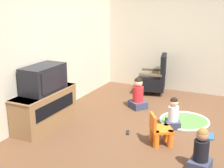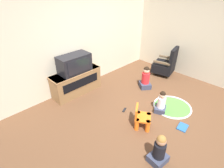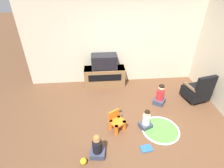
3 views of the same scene
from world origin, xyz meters
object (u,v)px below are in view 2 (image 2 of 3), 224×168
at_px(child_watching_center, 161,103).
at_px(remote_control, 124,110).
at_px(tv_cabinet, 76,82).
at_px(television, 74,64).
at_px(book, 183,127).
at_px(child_watching_left, 159,151).
at_px(black_armchair, 166,65).
at_px(child_watching_right, 146,79).
at_px(yellow_kid_chair, 142,119).

xyz_separation_m(child_watching_center, remote_control, (-0.55, 0.59, -0.22)).
height_order(tv_cabinet, remote_control, tv_cabinet).
bearing_deg(television, book, -73.92).
height_order(child_watching_left, child_watching_center, child_watching_left).
bearing_deg(child_watching_left, black_armchair, 34.96).
bearing_deg(television, remote_control, -77.08).
height_order(child_watching_right, book, child_watching_right).
bearing_deg(television, tv_cabinet, 90.00).
bearing_deg(child_watching_center, child_watching_right, 31.18).
xyz_separation_m(yellow_kid_chair, child_watching_left, (-0.46, -0.68, 0.06)).
relative_size(black_armchair, child_watching_right, 1.42).
bearing_deg(child_watching_center, remote_control, 109.33).
bearing_deg(remote_control, black_armchair, -12.11).
bearing_deg(yellow_kid_chair, tv_cabinet, 62.64).
distance_m(tv_cabinet, book, 2.71).
bearing_deg(child_watching_right, television, 90.13).
xyz_separation_m(child_watching_right, remote_control, (-1.16, -0.28, -0.26)).
xyz_separation_m(child_watching_left, child_watching_right, (1.76, 1.53, 0.02)).
xyz_separation_m(television, child_watching_left, (-0.28, -2.63, -0.58)).
xyz_separation_m(child_watching_center, child_watching_right, (0.61, 0.87, 0.04)).
bearing_deg(yellow_kid_chair, book, -80.69).
height_order(child_watching_center, child_watching_right, child_watching_right).
distance_m(black_armchair, child_watching_left, 3.23).
relative_size(child_watching_right, remote_control, 4.02).
bearing_deg(black_armchair, yellow_kid_chair, 7.46).
xyz_separation_m(black_armchair, book, (-1.81, -1.50, -0.32)).
relative_size(television, child_watching_center, 1.47).
distance_m(child_watching_left, child_watching_center, 1.33).
xyz_separation_m(television, book, (0.74, -2.57, -0.82)).
xyz_separation_m(yellow_kid_chair, child_watching_center, (0.69, -0.02, 0.04)).
height_order(television, remote_control, television).
bearing_deg(child_watching_right, child_watching_center, -178.27).
bearing_deg(child_watching_right, black_armchair, -51.56).
xyz_separation_m(child_watching_center, book, (-0.13, -0.61, -0.22)).
bearing_deg(child_watching_left, child_watching_right, 47.14).
height_order(black_armchair, book, black_armchair).
xyz_separation_m(television, yellow_kid_chair, (0.18, -1.95, -0.64)).
height_order(yellow_kid_chair, child_watching_center, child_watching_center).
xyz_separation_m(yellow_kid_chair, child_watching_right, (1.30, 0.85, 0.08)).
bearing_deg(remote_control, tv_cabinet, 82.87).
bearing_deg(tv_cabinet, child_watching_right, -36.89).
height_order(black_armchair, yellow_kid_chair, black_armchair).
bearing_deg(black_armchair, remote_control, -5.14).
height_order(yellow_kid_chair, child_watching_right, child_watching_right).
distance_m(child_watching_left, child_watching_right, 2.33).
bearing_deg(child_watching_left, tv_cabinet, 90.01).
relative_size(television, child_watching_right, 1.24).
xyz_separation_m(black_armchair, child_watching_left, (-2.83, -1.56, -0.09)).
relative_size(tv_cabinet, child_watching_right, 2.07).
distance_m(tv_cabinet, child_watching_center, 2.16).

